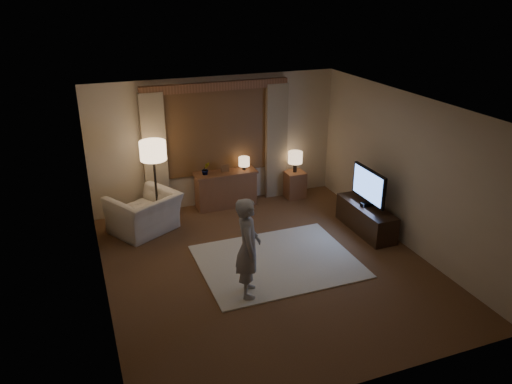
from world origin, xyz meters
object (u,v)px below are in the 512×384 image
sideboard (226,190)px  tv_stand (366,218)px  side_table (294,184)px  person (248,248)px  armchair (145,213)px

sideboard → tv_stand: size_ratio=0.86×
side_table → person: (-2.16, -3.08, 0.49)m
tv_stand → side_table: bearing=105.9°
tv_stand → armchair: bearing=159.6°
armchair → person: bearing=82.7°
sideboard → side_table: 1.51m
armchair → tv_stand: armchair is taller
sideboard → side_table: size_ratio=2.14×
sideboard → armchair: 1.81m
side_table → tv_stand: 2.00m
sideboard → side_table: bearing=-1.9°
sideboard → tv_stand: bearing=-43.8°
armchair → sideboard: bearing=168.2°
side_table → tv_stand: side_table is taller
armchair → side_table: size_ratio=1.99×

